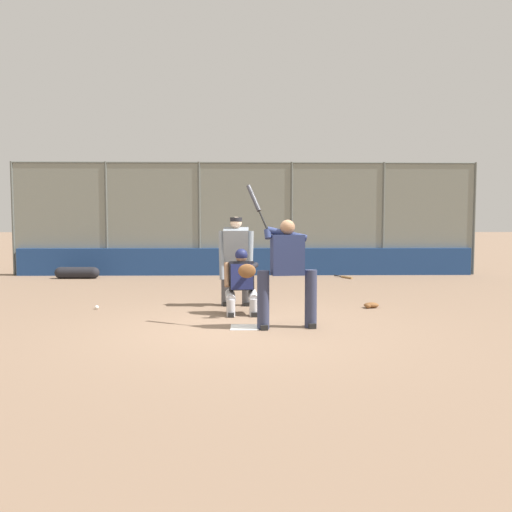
# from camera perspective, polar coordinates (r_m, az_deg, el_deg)

# --- Properties ---
(ground_plane) EXTENTS (160.00, 160.00, 0.00)m
(ground_plane) POSITION_cam_1_polar(r_m,az_deg,el_deg) (7.82, -1.33, -8.19)
(ground_plane) COLOR #7A604C
(home_plate_marker) EXTENTS (0.43, 0.43, 0.01)m
(home_plate_marker) POSITION_cam_1_polar(r_m,az_deg,el_deg) (7.82, -1.33, -8.15)
(home_plate_marker) COLOR white
(home_plate_marker) RESTS_ON ground_plane
(backstop_fence) EXTENTS (14.43, 0.08, 3.51)m
(backstop_fence) POSITION_cam_1_polar(r_m,az_deg,el_deg) (15.55, -1.21, 4.60)
(backstop_fence) COLOR #515651
(backstop_fence) RESTS_ON ground_plane
(padding_wall) EXTENTS (14.07, 0.18, 0.84)m
(padding_wall) POSITION_cam_1_polar(r_m,az_deg,el_deg) (15.49, -1.20, -0.66)
(padding_wall) COLOR navy
(padding_wall) RESTS_ON ground_plane
(bleachers_beyond) EXTENTS (10.05, 1.95, 1.16)m
(bleachers_beyond) POSITION_cam_1_polar(r_m,az_deg,el_deg) (17.82, 4.31, -0.20)
(bleachers_beyond) COLOR slate
(bleachers_beyond) RESTS_ON ground_plane
(batter_at_plate) EXTENTS (1.11, 0.58, 2.23)m
(batter_at_plate) POSITION_cam_1_polar(r_m,az_deg,el_deg) (7.67, 3.52, -1.53)
(batter_at_plate) COLOR #2D334C
(batter_at_plate) RESTS_ON ground_plane
(catcher_behind_plate) EXTENTS (0.62, 0.73, 1.17)m
(catcher_behind_plate) POSITION_cam_1_polar(r_m,az_deg,el_deg) (8.82, -1.64, -2.84)
(catcher_behind_plate) COLOR #B7B7BC
(catcher_behind_plate) RESTS_ON ground_plane
(umpire_home) EXTENTS (0.71, 0.43, 1.74)m
(umpire_home) POSITION_cam_1_polar(r_m,az_deg,el_deg) (9.73, -2.28, -0.25)
(umpire_home) COLOR #4C4C51
(umpire_home) RESTS_ON ground_plane
(spare_bat_near_backstop) EXTENTS (0.42, 0.75, 0.07)m
(spare_bat_near_backstop) POSITION_cam_1_polar(r_m,az_deg,el_deg) (14.92, 10.18, -2.38)
(spare_bat_near_backstop) COLOR black
(spare_bat_near_backstop) RESTS_ON ground_plane
(fielding_glove_on_dirt) EXTENTS (0.29, 0.22, 0.10)m
(fielding_glove_on_dirt) POSITION_cam_1_polar(r_m,az_deg,el_deg) (9.83, 13.00, -5.50)
(fielding_glove_on_dirt) COLOR brown
(fielding_glove_on_dirt) RESTS_ON ground_plane
(baseball_loose) EXTENTS (0.07, 0.07, 0.07)m
(baseball_loose) POSITION_cam_1_polar(r_m,az_deg,el_deg) (9.91, -17.75, -5.60)
(baseball_loose) COLOR white
(baseball_loose) RESTS_ON ground_plane
(equipment_bag_dugout_side) EXTENTS (1.30, 0.34, 0.34)m
(equipment_bag_dugout_side) POSITION_cam_1_polar(r_m,az_deg,el_deg) (15.49, -19.77, -1.81)
(equipment_bag_dugout_side) COLOR black
(equipment_bag_dugout_side) RESTS_ON ground_plane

